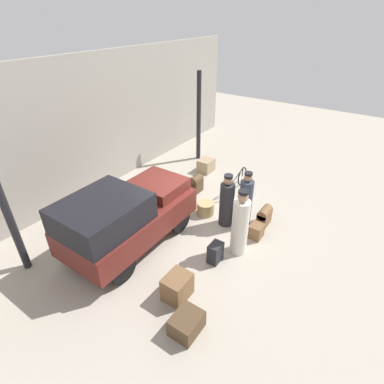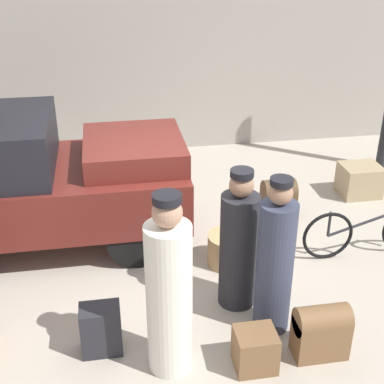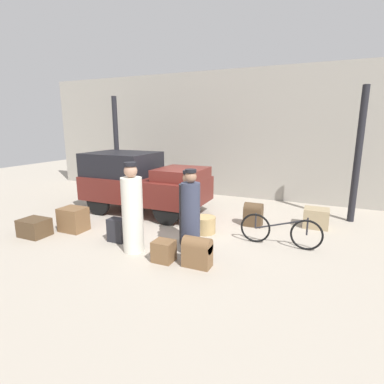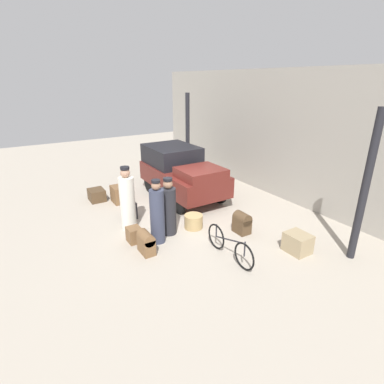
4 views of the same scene
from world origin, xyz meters
name	(u,v)px [view 4 (image 4 of 4)]	position (x,y,z in m)	size (l,w,h in m)	color
ground_plane	(183,219)	(0.00, 0.00, 0.00)	(30.00, 30.00, 0.00)	#A89E8E
station_building_facade	(282,136)	(0.00, 4.08, 2.25)	(16.00, 0.15, 4.50)	gray
canopy_pillar_left	(188,136)	(-3.84, 2.47, 1.81)	(0.18, 0.18, 3.61)	black
canopy_pillar_right	(365,189)	(4.01, 2.47, 1.81)	(0.18, 0.18, 3.61)	black
truck	(180,171)	(-1.80, 0.94, 0.98)	(3.68, 1.81, 1.79)	black
bicycle	(229,245)	(2.45, -0.12, 0.35)	(1.76, 0.04, 0.71)	black
wicker_basket	(193,221)	(0.64, -0.02, 0.20)	(0.54, 0.54, 0.41)	tan
porter_standing_middle	(157,214)	(0.81, -1.26, 0.81)	(0.38, 0.38, 1.76)	#33384C
porter_carrying_trunk	(169,209)	(0.55, -0.79, 0.75)	(0.42, 0.42, 1.66)	#232328
porter_with_bicycle	(127,201)	(-0.33, -1.65, 0.86)	(0.43, 0.43, 1.89)	silver
trunk_large_brown	(131,210)	(-0.99, -1.33, 0.27)	(0.40, 0.28, 0.53)	#232328
suitcase_black_upright	(97,195)	(-3.02, -1.87, 0.21)	(0.64, 0.52, 0.42)	#4C3823
trunk_wicker_pale	(298,243)	(3.14, 1.53, 0.25)	(0.61, 0.52, 0.50)	#9E8966
trunk_umber_medium	(134,235)	(0.48, -1.81, 0.21)	(0.40, 0.36, 0.41)	brown
suitcase_small_leather	(146,242)	(1.17, -1.76, 0.31)	(0.53, 0.30, 0.58)	brown
trunk_barrel_dark	(242,222)	(1.61, 1.00, 0.32)	(0.47, 0.35, 0.62)	#4C3823
suitcase_tan_flat	(120,194)	(-2.44, -1.21, 0.30)	(0.62, 0.50, 0.59)	brown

